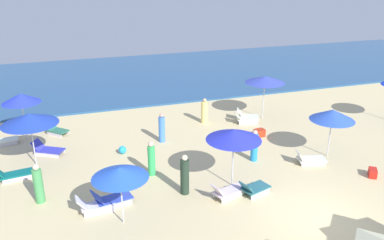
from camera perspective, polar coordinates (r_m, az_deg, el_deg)
The scene contains 28 objects.
ground_plane at distance 15.52m, azimuth 17.56°, elevation -13.40°, with size 60.00×60.00×0.00m, color beige.
ocean at distance 34.24m, azimuth -4.07°, elevation 6.60°, with size 60.00×15.88×0.12m, color #255180.
umbrella_0 at distance 13.85m, azimuth -10.27°, elevation -7.42°, with size 1.97×1.97×2.20m.
lounge_chair_0_0 at distance 15.73m, azimuth -11.47°, elevation -11.04°, with size 1.60×0.92×0.75m.
lounge_chair_0_1 at distance 15.52m, azimuth -13.72°, elevation -11.79°, with size 1.44×0.65×0.73m.
umbrella_1 at distance 22.12m, azimuth -23.26°, elevation 2.87°, with size 1.92×1.92×2.53m.
lounge_chair_1_0 at distance 22.55m, azimuth -25.33°, elevation -2.61°, with size 1.33×0.76×0.74m.
lounge_chair_1_1 at distance 22.93m, azimuth -18.84°, elevation -1.33°, with size 1.31×1.31×0.72m.
umbrella_2 at distance 15.97m, azimuth 5.99°, elevation -2.10°, with size 2.25×2.25×2.51m.
lounge_chair_2_0 at distance 16.35m, azimuth 8.83°, elevation -9.63°, with size 1.38×0.99×0.65m.
lounge_chair_2_1 at distance 16.01m, azimuth 5.05°, elevation -10.15°, with size 1.56×0.96×0.73m.
umbrella_3 at distance 23.79m, azimuth 10.38°, elevation 5.72°, with size 2.33×2.33×2.59m.
lounge_chair_3_0 at distance 23.44m, azimuth 7.72°, elevation 0.16°, with size 1.47×0.86×0.63m.
lounge_chair_3_1 at distance 23.91m, azimuth 7.86°, elevation 0.59°, with size 1.44×1.07×0.71m.
umbrella_5 at distance 19.04m, azimuth -22.22°, elevation 0.16°, with size 2.50×2.50×2.50m.
lounge_chair_5_0 at distance 20.69m, azimuth -19.96°, elevation -3.98°, with size 1.62×1.33×0.66m.
lounge_chair_5_1 at distance 18.86m, azimuth -23.99°, elevation -7.08°, with size 1.58×0.83×0.60m.
umbrella_6 at distance 19.64m, azimuth 19.44°, elevation 0.70°, with size 2.08×2.08×2.37m.
lounge_chair_6_0 at distance 19.31m, azimuth 16.44°, elevation -5.38°, with size 1.47×0.96×0.63m.
beachgoer_0 at distance 16.50m, azimuth -21.11°, elevation -8.61°, with size 0.46×0.46×1.62m.
beachgoer_1 at distance 17.42m, azimuth -5.81°, elevation -5.59°, with size 0.44×0.44×1.59m.
beachgoer_2 at distance 20.66m, azimuth -4.34°, elevation -1.23°, with size 0.42×0.42×1.56m.
beachgoer_3 at distance 18.83m, azimuth 8.90°, elevation -3.76°, with size 0.46×0.46×1.53m.
beachgoer_4 at distance 23.17m, azimuth 1.79°, elevation 1.19°, with size 0.54×0.54×1.49m.
beachgoer_5 at distance 15.95m, azimuth -1.05°, elevation -7.95°, with size 0.35×0.35×1.70m.
beach_ball_0 at distance 19.80m, azimuth -9.91°, elevation -4.23°, with size 0.39×0.39×0.39m, color #24A0D4.
cooler_box_1 at distance 21.73m, azimuth 9.62°, elevation -1.83°, with size 0.53×0.39×0.41m, color red.
cooler_box_2 at distance 19.13m, azimuth 24.41°, elevation -6.88°, with size 0.51×0.32×0.36m, color red.
Camera 1 is at (-8.16, -10.10, 8.50)m, focal length 37.31 mm.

